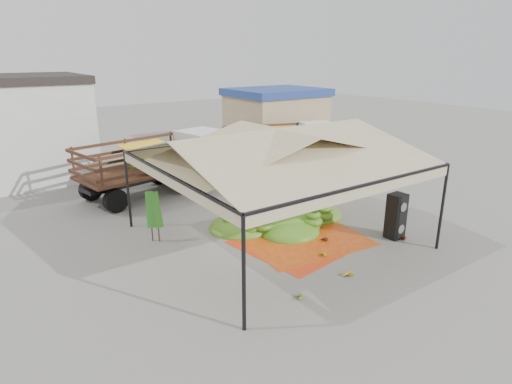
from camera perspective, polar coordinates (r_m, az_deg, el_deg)
ground at (r=15.86m, az=2.53°, el=-5.97°), size 90.00×90.00×0.00m
canopy_tent at (r=14.84m, az=2.70°, el=5.75°), size 8.10×8.10×4.00m
building_tan at (r=31.21m, az=2.67°, el=9.92°), size 6.30×5.30×4.10m
tarp_left at (r=15.46m, az=5.50°, el=-6.69°), size 4.27×4.11×0.01m
tarp_right at (r=16.14m, az=5.46°, el=-5.59°), size 4.72×4.90×0.01m
banana_heap at (r=17.06m, az=3.45°, el=-1.93°), size 6.00×4.95×1.27m
hand_yellow_a at (r=14.53m, az=8.72°, el=-8.15°), size 0.44×0.39×0.18m
hand_yellow_b at (r=13.36m, az=12.17°, el=-10.73°), size 0.61×0.58×0.21m
hand_red_a at (r=16.37m, az=18.76°, el=-5.79°), size 0.54×0.48×0.21m
hand_red_b at (r=15.60m, az=8.97°, el=-6.24°), size 0.43×0.36×0.19m
hand_green at (r=12.13m, az=5.53°, el=-13.65°), size 0.51×0.49×0.18m
hanging_bunches at (r=16.41m, az=0.16°, el=4.53°), size 4.74×0.24×0.20m
speaker_stack at (r=16.29m, az=18.16°, el=-3.07°), size 0.62×0.54×1.67m
banana_leaves at (r=15.62m, az=-12.52°, el=-6.81°), size 0.96×1.36×3.70m
vendor at (r=19.47m, az=-1.28°, el=1.58°), size 0.69×0.45×1.88m
truck_left at (r=21.29m, az=-12.13°, el=4.47°), size 7.96×4.01×2.61m
truck_right at (r=26.28m, az=4.03°, el=6.97°), size 7.18×4.28×2.33m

